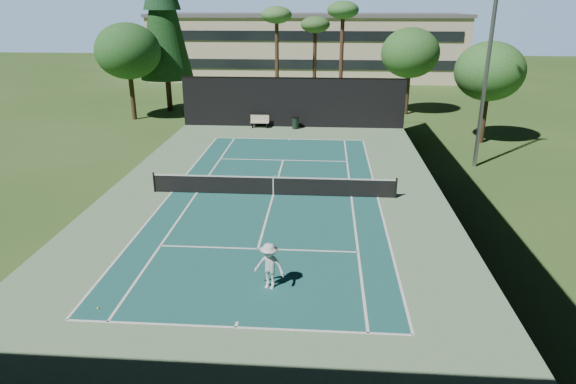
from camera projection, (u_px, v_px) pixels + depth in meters
name	position (u px, v px, depth m)	size (l,w,h in m)	color
ground	(273.00, 195.00, 27.16)	(160.00, 160.00, 0.00)	#31531F
apron_slab	(273.00, 195.00, 27.16)	(18.00, 32.00, 0.01)	#698D62
court_surface	(273.00, 195.00, 27.16)	(10.97, 23.77, 0.01)	#1B5853
court_lines	(273.00, 195.00, 27.15)	(11.07, 23.87, 0.01)	white
tennis_net	(273.00, 185.00, 26.97)	(12.90, 0.10, 1.10)	black
fence	(273.00, 158.00, 26.53)	(18.04, 32.05, 4.03)	black
player	(269.00, 266.00, 18.01)	(1.12, 0.65, 1.74)	silver
tennis_ball_a	(98.00, 308.00, 17.01)	(0.07, 0.07, 0.07)	#DAEB35
tennis_ball_b	(275.00, 176.00, 30.04)	(0.08, 0.08, 0.08)	#CEE634
tennis_ball_c	(278.00, 172.00, 30.81)	(0.06, 0.06, 0.06)	#B6CD2E
tennis_ball_d	(234.00, 169.00, 31.28)	(0.07, 0.07, 0.07)	#B6D731
park_bench	(260.00, 121.00, 41.69)	(1.50, 0.45, 1.02)	#BEB59E
trash_bin	(295.00, 123.00, 41.34)	(0.56, 0.56, 0.95)	black
pine_tree	(162.00, 3.00, 45.26)	(4.80, 4.80, 15.00)	#3E281A
palm_a	(277.00, 19.00, 46.93)	(2.80, 2.80, 9.32)	#4D3321
palm_b	(315.00, 28.00, 48.85)	(2.80, 2.80, 8.42)	#422A1C
palm_c	(343.00, 15.00, 45.44)	(2.80, 2.80, 9.77)	#4E3021
decid_tree_a	(410.00, 53.00, 45.20)	(5.12, 5.12, 7.62)	#3F2B1B
decid_tree_b	(490.00, 72.00, 35.68)	(4.80, 4.80, 7.14)	#3F2A1B
decid_tree_c	(128.00, 51.00, 42.96)	(5.44, 5.44, 8.09)	#452F1D
campus_building	(307.00, 46.00, 68.74)	(40.50, 12.50, 8.30)	beige
light_pole	(488.00, 60.00, 29.73)	(0.90, 0.25, 12.22)	gray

